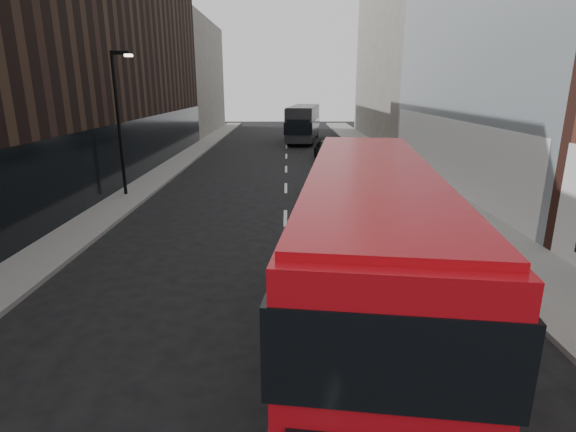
{
  "coord_description": "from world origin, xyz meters",
  "views": [
    {
      "loc": [
        0.09,
        -4.7,
        5.51
      ],
      "look_at": [
        0.1,
        5.7,
        2.5
      ],
      "focal_mm": 28.0,
      "sensor_mm": 36.0,
      "label": 1
    }
  ],
  "objects_px": {
    "street_lamp": "(119,114)",
    "grey_bus": "(304,122)",
    "red_bus": "(367,255)",
    "car_a": "(363,197)",
    "car_b": "(342,184)",
    "car_c": "(328,151)"
  },
  "relations": [
    {
      "from": "street_lamp",
      "to": "grey_bus",
      "type": "bearing_deg",
      "value": 67.77
    },
    {
      "from": "red_bus",
      "to": "grey_bus",
      "type": "xyz_separation_m",
      "value": [
        0.09,
        38.73,
        -0.33
      ]
    },
    {
      "from": "car_a",
      "to": "car_b",
      "type": "xyz_separation_m",
      "value": [
        -0.66,
        2.81,
        0.03
      ]
    },
    {
      "from": "car_b",
      "to": "car_c",
      "type": "bearing_deg",
      "value": 87.38
    },
    {
      "from": "street_lamp",
      "to": "car_b",
      "type": "height_order",
      "value": "street_lamp"
    },
    {
      "from": "grey_bus",
      "to": "car_b",
      "type": "height_order",
      "value": "grey_bus"
    },
    {
      "from": "red_bus",
      "to": "grey_bus",
      "type": "relative_size",
      "value": 0.9
    },
    {
      "from": "car_c",
      "to": "car_a",
      "type": "bearing_deg",
      "value": -90.01
    },
    {
      "from": "red_bus",
      "to": "car_c",
      "type": "relative_size",
      "value": 2.07
    },
    {
      "from": "car_a",
      "to": "car_c",
      "type": "height_order",
      "value": "car_c"
    },
    {
      "from": "street_lamp",
      "to": "grey_bus",
      "type": "relative_size",
      "value": 0.62
    },
    {
      "from": "grey_bus",
      "to": "red_bus",
      "type": "bearing_deg",
      "value": -82.75
    },
    {
      "from": "street_lamp",
      "to": "grey_bus",
      "type": "xyz_separation_m",
      "value": [
        9.98,
        24.43,
        -2.25
      ]
    },
    {
      "from": "grey_bus",
      "to": "car_c",
      "type": "distance_m",
      "value": 12.51
    },
    {
      "from": "red_bus",
      "to": "car_b",
      "type": "height_order",
      "value": "red_bus"
    },
    {
      "from": "car_b",
      "to": "red_bus",
      "type": "bearing_deg",
      "value": -95.66
    },
    {
      "from": "grey_bus",
      "to": "car_b",
      "type": "distance_m",
      "value": 24.49
    },
    {
      "from": "car_c",
      "to": "grey_bus",
      "type": "bearing_deg",
      "value": 95.87
    },
    {
      "from": "grey_bus",
      "to": "car_c",
      "type": "xyz_separation_m",
      "value": [
        1.51,
        -12.36,
        -1.21
      ]
    },
    {
      "from": "red_bus",
      "to": "grey_bus",
      "type": "distance_m",
      "value": 38.73
    },
    {
      "from": "red_bus",
      "to": "car_c",
      "type": "bearing_deg",
      "value": 94.0
    },
    {
      "from": "car_a",
      "to": "car_c",
      "type": "distance_m",
      "value": 14.88
    }
  ]
}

